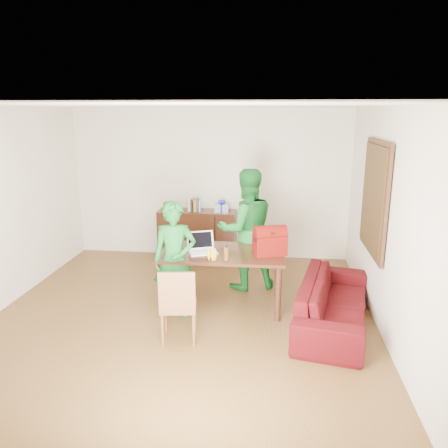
# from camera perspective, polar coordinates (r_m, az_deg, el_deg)

# --- Properties ---
(room) EXTENTS (5.20, 5.70, 2.90)m
(room) POSITION_cam_1_polar(r_m,az_deg,el_deg) (5.45, -5.71, 0.32)
(room) COLOR #462911
(room) RESTS_ON ground
(table) EXTENTS (1.69, 0.96, 0.79)m
(table) POSITION_cam_1_polar(r_m,az_deg,el_deg) (5.97, -0.22, -4.54)
(table) COLOR black
(table) RESTS_ON ground
(chair) EXTENTS (0.47, 0.45, 0.92)m
(chair) POSITION_cam_1_polar(r_m,az_deg,el_deg) (5.29, -5.91, -12.22)
(chair) COLOR brown
(chair) RESTS_ON ground
(person_near) EXTENTS (0.62, 0.46, 1.54)m
(person_near) POSITION_cam_1_polar(r_m,az_deg,el_deg) (5.70, -6.47, -4.73)
(person_near) COLOR #166522
(person_near) RESTS_ON ground
(person_far) EXTENTS (1.07, 0.95, 1.84)m
(person_far) POSITION_cam_1_polar(r_m,az_deg,el_deg) (6.55, 2.96, -0.72)
(person_far) COLOR #166621
(person_far) RESTS_ON ground
(laptop) EXTENTS (0.43, 0.37, 0.26)m
(laptop) POSITION_cam_1_polar(r_m,az_deg,el_deg) (5.88, -2.77, -3.35)
(laptop) COLOR white
(laptop) RESTS_ON table
(bananas) EXTENTS (0.19, 0.15, 0.06)m
(bananas) POSITION_cam_1_polar(r_m,az_deg,el_deg) (5.60, -1.59, -4.45)
(bananas) COLOR gold
(bananas) RESTS_ON table
(bottle) EXTENTS (0.07, 0.07, 0.19)m
(bottle) POSITION_cam_1_polar(r_m,az_deg,el_deg) (5.59, 0.31, -3.77)
(bottle) COLOR brown
(bottle) RESTS_ON table
(red_bag) EXTENTS (0.48, 0.37, 0.31)m
(red_bag) POSITION_cam_1_polar(r_m,az_deg,el_deg) (5.82, 6.00, -2.50)
(red_bag) COLOR #6A1007
(red_bag) RESTS_ON table
(sofa) EXTENTS (1.18, 2.14, 0.59)m
(sofa) POSITION_cam_1_polar(r_m,az_deg,el_deg) (5.79, 14.11, -9.84)
(sofa) COLOR #3A0709
(sofa) RESTS_ON ground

